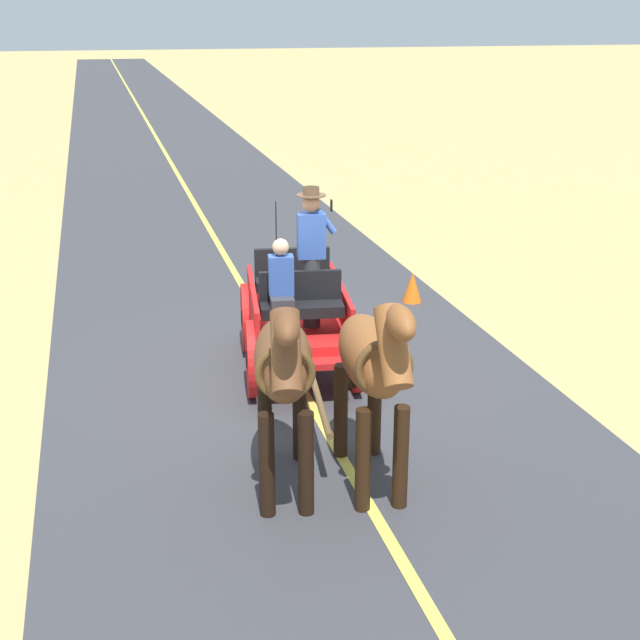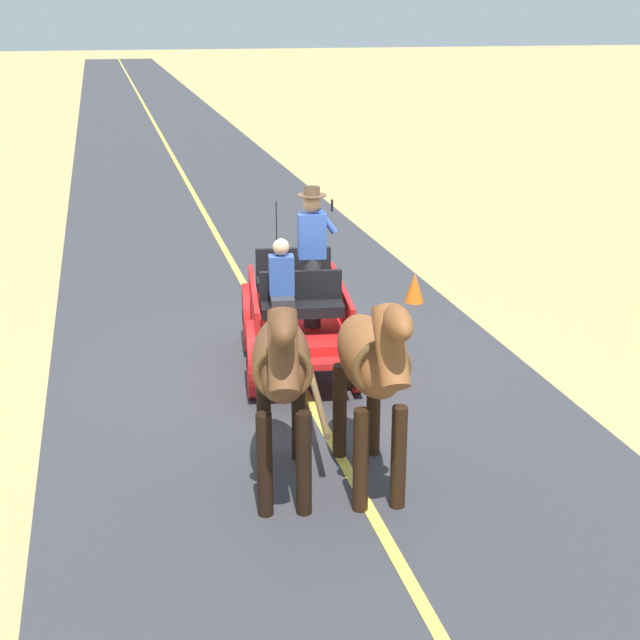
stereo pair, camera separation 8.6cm
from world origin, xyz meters
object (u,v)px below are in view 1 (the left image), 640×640
(horse_near_side, at_px, (373,363))
(horse_drawn_carriage, at_px, (298,313))
(horse_off_side, at_px, (284,367))
(traffic_cone, at_px, (412,287))

(horse_near_side, bearing_deg, horse_drawn_carriage, -89.29)
(horse_off_side, bearing_deg, horse_drawn_carriage, -105.46)
(horse_drawn_carriage, relative_size, horse_near_side, 2.04)
(horse_drawn_carriage, height_order, traffic_cone, horse_drawn_carriage)
(horse_near_side, relative_size, horse_off_side, 1.00)
(horse_near_side, distance_m, horse_off_side, 0.86)
(horse_near_side, xyz_separation_m, horse_off_side, (0.85, -0.11, 0.00))
(horse_near_side, xyz_separation_m, traffic_cone, (-2.42, -5.46, -1.07))
(horse_near_side, relative_size, traffic_cone, 4.42)
(horse_drawn_carriage, bearing_deg, horse_near_side, 90.71)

